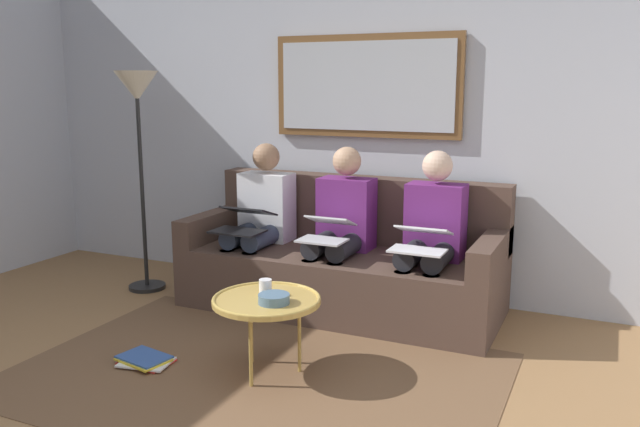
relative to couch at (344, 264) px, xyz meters
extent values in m
cube|color=#B7BCC6|center=(0.00, -0.48, 0.99)|extent=(6.00, 0.12, 2.60)
cube|color=brown|center=(0.00, 1.27, -0.31)|extent=(2.60, 1.80, 0.01)
cube|color=#4C382D|center=(0.00, 0.07, -0.10)|extent=(2.20, 0.90, 0.42)
cube|color=#4C382D|center=(0.00, -0.28, 0.35)|extent=(2.20, 0.20, 0.48)
cube|color=#4C382D|center=(-1.03, 0.07, 0.21)|extent=(0.14, 0.90, 0.20)
cube|color=#4C382D|center=(1.03, 0.07, 0.21)|extent=(0.14, 0.90, 0.20)
cube|color=brown|center=(0.00, -0.39, 1.24)|extent=(1.43, 0.04, 0.74)
cube|color=#B2B7BC|center=(0.00, -0.37, 1.24)|extent=(1.33, 0.01, 0.64)
cylinder|color=tan|center=(-0.05, 1.22, 0.11)|extent=(0.59, 0.59, 0.03)
torus|color=tan|center=(-0.05, 1.22, 0.12)|extent=(0.59, 0.59, 0.02)
cylinder|color=#B28E42|center=(-0.05, 1.39, -0.11)|extent=(0.02, 0.02, 0.41)
cylinder|color=#B28E42|center=(-0.20, 1.13, -0.11)|extent=(0.02, 0.02, 0.41)
cylinder|color=#B28E42|center=(0.10, 1.13, -0.11)|extent=(0.02, 0.02, 0.41)
cylinder|color=silver|center=(-0.02, 1.17, 0.17)|extent=(0.07, 0.07, 0.09)
cylinder|color=slate|center=(-0.12, 1.27, 0.15)|extent=(0.17, 0.17, 0.05)
cube|color=#66236B|center=(-0.64, -0.03, 0.36)|extent=(0.38, 0.22, 0.50)
sphere|color=beige|center=(-0.64, -0.03, 0.73)|extent=(0.20, 0.20, 0.20)
cylinder|color=#232328|center=(-0.73, 0.18, 0.18)|extent=(0.14, 0.42, 0.14)
cylinder|color=#232328|center=(-0.55, 0.18, 0.18)|extent=(0.14, 0.42, 0.14)
cylinder|color=#232328|center=(-0.73, 0.39, -0.10)|extent=(0.11, 0.11, 0.42)
cylinder|color=#232328|center=(-0.55, 0.39, -0.10)|extent=(0.11, 0.11, 0.42)
cube|color=white|center=(-0.64, 0.39, 0.25)|extent=(0.34, 0.20, 0.01)
cube|color=white|center=(-0.64, 0.26, 0.36)|extent=(0.34, 0.19, 0.08)
cube|color=#A5C6EA|center=(-0.64, 0.26, 0.36)|extent=(0.30, 0.17, 0.06)
cube|color=#66236B|center=(0.00, -0.03, 0.36)|extent=(0.38, 0.22, 0.50)
sphere|color=tan|center=(0.00, -0.03, 0.73)|extent=(0.20, 0.20, 0.20)
cylinder|color=#232328|center=(-0.09, 0.18, 0.18)|extent=(0.14, 0.42, 0.14)
cylinder|color=#232328|center=(0.09, 0.18, 0.18)|extent=(0.14, 0.42, 0.14)
cylinder|color=#232328|center=(-0.09, 0.39, -0.10)|extent=(0.11, 0.11, 0.42)
cylinder|color=#232328|center=(0.09, 0.39, -0.10)|extent=(0.11, 0.11, 0.42)
cube|color=silver|center=(0.00, 0.39, 0.25)|extent=(0.30, 0.21, 0.01)
cube|color=silver|center=(0.00, 0.24, 0.36)|extent=(0.30, 0.20, 0.09)
cube|color=#A5C6EA|center=(0.00, 0.25, 0.36)|extent=(0.27, 0.18, 0.07)
cube|color=silver|center=(0.64, -0.03, 0.36)|extent=(0.38, 0.22, 0.50)
sphere|color=#997051|center=(0.64, -0.03, 0.73)|extent=(0.20, 0.20, 0.20)
cylinder|color=#384256|center=(0.55, 0.18, 0.18)|extent=(0.14, 0.42, 0.14)
cylinder|color=#384256|center=(0.73, 0.18, 0.18)|extent=(0.14, 0.42, 0.14)
cylinder|color=#384256|center=(0.55, 0.39, -0.10)|extent=(0.11, 0.11, 0.42)
cylinder|color=#384256|center=(0.73, 0.39, -0.10)|extent=(0.11, 0.11, 0.42)
cube|color=black|center=(0.64, 0.39, 0.25)|extent=(0.35, 0.23, 0.01)
cube|color=black|center=(0.64, 0.23, 0.37)|extent=(0.35, 0.23, 0.08)
cube|color=#A5C6EA|center=(0.64, 0.24, 0.38)|extent=(0.32, 0.20, 0.07)
cube|color=red|center=(0.64, 1.39, -0.30)|extent=(0.29, 0.21, 0.01)
cube|color=white|center=(0.63, 1.41, -0.29)|extent=(0.31, 0.25, 0.01)
cube|color=yellow|center=(0.65, 1.41, -0.28)|extent=(0.32, 0.26, 0.01)
cube|color=#33569E|center=(0.66, 1.40, -0.27)|extent=(0.31, 0.25, 0.01)
cylinder|color=black|center=(1.55, 0.27, -0.30)|extent=(0.28, 0.28, 0.03)
cylinder|color=black|center=(1.55, 0.27, 0.44)|extent=(0.03, 0.03, 1.50)
cone|color=beige|center=(1.55, 0.27, 1.24)|extent=(0.32, 0.32, 0.22)
camera|label=1|loc=(-1.71, 4.16, 1.25)|focal=36.74mm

